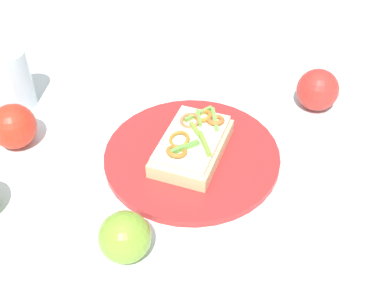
{
  "coord_description": "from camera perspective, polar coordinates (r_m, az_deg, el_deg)",
  "views": [
    {
      "loc": [
        -0.5,
        -0.3,
        0.56
      ],
      "look_at": [
        0.0,
        0.0,
        0.03
      ],
      "focal_mm": 46.54,
      "sensor_mm": 36.0,
      "label": 1
    }
  ],
  "objects": [
    {
      "name": "apple_0",
      "position": [
        0.87,
        -19.78,
        1.92
      ],
      "size": [
        0.08,
        0.08,
        0.08
      ],
      "primitive_type": "sphere",
      "rotation": [
        0.0,
        0.0,
        1.49
      ],
      "color": "red",
      "rests_on": "ground_plane"
    },
    {
      "name": "apple_1",
      "position": [
        0.92,
        14.2,
        6.04
      ],
      "size": [
        0.08,
        0.08,
        0.08
      ],
      "primitive_type": "sphere",
      "rotation": [
        0.0,
        0.0,
        0.09
      ],
      "color": "red",
      "rests_on": "ground_plane"
    },
    {
      "name": "apple_3",
      "position": [
        0.67,
        -7.7,
        -10.52
      ],
      "size": [
        0.1,
        0.1,
        0.07
      ],
      "primitive_type": "sphere",
      "rotation": [
        0.0,
        0.0,
        4.04
      ],
      "color": "#7DA832",
      "rests_on": "ground_plane"
    },
    {
      "name": "sandwich",
      "position": [
        0.79,
        0.03,
        0.0
      ],
      "size": [
        0.17,
        0.12,
        0.05
      ],
      "rotation": [
        0.0,
        0.0,
        3.34
      ],
      "color": "beige",
      "rests_on": "plate"
    },
    {
      "name": "plate",
      "position": [
        0.81,
        0.0,
        -1.38
      ],
      "size": [
        0.28,
        0.28,
        0.01
      ],
      "primitive_type": "cylinder",
      "color": "#B52A2A",
      "rests_on": "ground_plane"
    },
    {
      "name": "ground_plane",
      "position": [
        0.81,
        0.0,
        -1.69
      ],
      "size": [
        2.0,
        2.0,
        0.0
      ],
      "primitive_type": "plane",
      "color": "silver",
      "rests_on": "ground"
    },
    {
      "name": "drinking_glass",
      "position": [
        0.95,
        -19.72,
        7.03
      ],
      "size": [
        0.06,
        0.06,
        0.11
      ],
      "primitive_type": "cylinder",
      "color": "silver",
      "rests_on": "ground_plane"
    }
  ]
}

